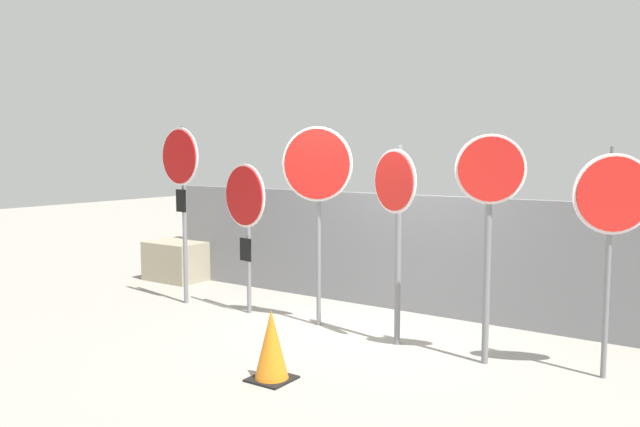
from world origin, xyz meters
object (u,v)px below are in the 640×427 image
object	(u,v)px
stop_sign_3	(396,201)
storage_crate	(182,260)
stop_sign_4	(490,197)
traffic_cone_0	(271,345)
stop_sign_5	(613,208)
stop_sign_0	(181,172)
stop_sign_1	(245,206)
stop_sign_2	(317,175)

from	to	relation	value
stop_sign_3	storage_crate	distance (m)	5.10
stop_sign_4	traffic_cone_0	world-z (taller)	stop_sign_4
stop_sign_5	storage_crate	bearing A→B (deg)	138.17
stop_sign_0	storage_crate	size ratio (longest dim) A/B	2.55
stop_sign_1	stop_sign_5	distance (m)	4.50
stop_sign_1	stop_sign_3	bearing A→B (deg)	9.68
stop_sign_2	storage_crate	bearing A→B (deg)	149.92
storage_crate	stop_sign_2	bearing A→B (deg)	-17.05
stop_sign_2	stop_sign_4	size ratio (longest dim) A/B	1.06
stop_sign_4	storage_crate	distance (m)	6.16
stop_sign_4	stop_sign_2	bearing A→B (deg)	147.03
stop_sign_4	stop_sign_3	bearing A→B (deg)	149.10
stop_sign_0	traffic_cone_0	world-z (taller)	stop_sign_0
stop_sign_4	storage_crate	world-z (taller)	stop_sign_4
stop_sign_2	stop_sign_5	size ratio (longest dim) A/B	1.12
stop_sign_4	stop_sign_5	bearing A→B (deg)	-15.53
stop_sign_1	stop_sign_4	world-z (taller)	stop_sign_4
stop_sign_0	stop_sign_1	size ratio (longest dim) A/B	1.26
traffic_cone_0	storage_crate	bearing A→B (deg)	146.14
stop_sign_4	stop_sign_5	world-z (taller)	stop_sign_4
stop_sign_5	traffic_cone_0	world-z (taller)	stop_sign_5
stop_sign_3	stop_sign_1	bearing A→B (deg)	-158.89
stop_sign_1	traffic_cone_0	size ratio (longest dim) A/B	2.96
stop_sign_3	stop_sign_5	distance (m)	2.20
stop_sign_4	storage_crate	xyz separation A→B (m)	(-5.86, 1.31, -1.40)
stop_sign_1	stop_sign_2	size ratio (longest dim) A/B	0.81
traffic_cone_0	stop_sign_2	bearing A→B (deg)	111.51
stop_sign_2	stop_sign_4	xyz separation A→B (m)	(2.25, -0.20, -0.18)
stop_sign_1	stop_sign_3	world-z (taller)	stop_sign_3
stop_sign_1	stop_sign_3	xyz separation A→B (m)	(2.31, -0.11, 0.16)
stop_sign_2	storage_crate	size ratio (longest dim) A/B	2.50
stop_sign_0	stop_sign_2	world-z (taller)	stop_sign_0
stop_sign_4	traffic_cone_0	bearing A→B (deg)	-162.07
stop_sign_2	stop_sign_3	distance (m)	1.20
stop_sign_1	traffic_cone_0	xyz separation A→B (m)	(1.85, -1.75, -1.13)
stop_sign_3	stop_sign_5	bearing A→B (deg)	28.50
stop_sign_0	stop_sign_4	xyz separation A→B (m)	(4.51, -0.07, -0.17)
stop_sign_2	stop_sign_1	bearing A→B (deg)	168.82
traffic_cone_0	storage_crate	xyz separation A→B (m)	(-4.31, 2.89, -0.01)
stop_sign_2	stop_sign_3	bearing A→B (deg)	-20.10
stop_sign_0	stop_sign_5	size ratio (longest dim) A/B	1.14
stop_sign_0	traffic_cone_0	bearing A→B (deg)	-21.74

